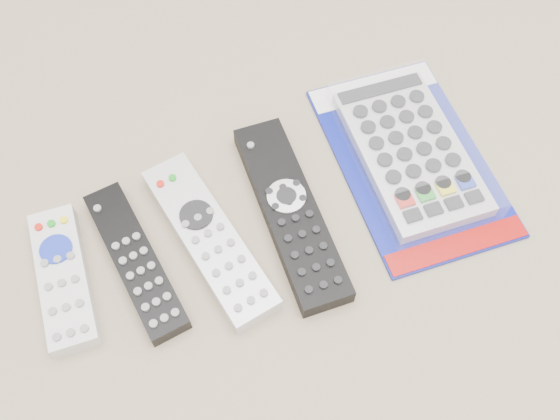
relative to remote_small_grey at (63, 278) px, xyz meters
name	(u,v)px	position (x,y,z in m)	size (l,w,h in m)	color
remote_small_grey	(63,278)	(0.00, 0.00, 0.00)	(0.08, 0.17, 0.03)	silver
remote_slim_black	(136,261)	(0.08, -0.02, 0.00)	(0.05, 0.20, 0.02)	black
remote_silver_dvd	(209,239)	(0.16, -0.03, 0.00)	(0.07, 0.23, 0.03)	silver
remote_large_black	(291,212)	(0.26, -0.04, 0.00)	(0.09, 0.26, 0.03)	black
jumbo_remote_packaged	(411,151)	(0.43, -0.04, 0.00)	(0.22, 0.31, 0.04)	navy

